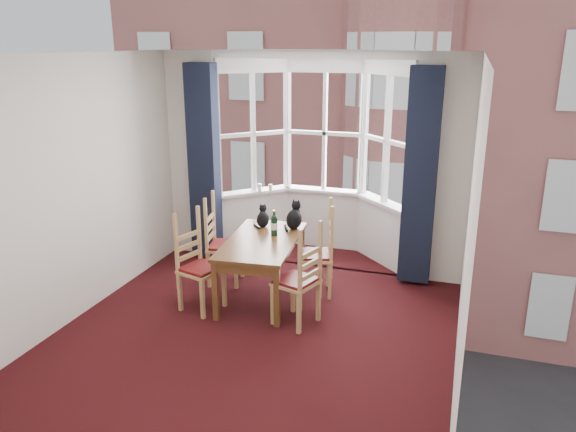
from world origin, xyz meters
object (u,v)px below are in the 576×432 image
at_px(chair_right_near, 303,284).
at_px(cat_left, 263,218).
at_px(dining_table, 262,246).
at_px(wine_bottle, 274,224).
at_px(cat_right, 294,218).
at_px(candle_short, 271,188).
at_px(candle_tall, 260,187).
at_px(chair_left_far, 218,246).
at_px(chair_left_near, 195,268).
at_px(chair_right_far, 323,256).

xyz_separation_m(chair_right_near, cat_left, (-0.81, 0.98, 0.35)).
relative_size(dining_table, wine_bottle, 4.97).
relative_size(cat_right, candle_short, 3.39).
distance_m(dining_table, candle_tall, 1.64).
height_order(chair_left_far, cat_right, cat_right).
bearing_deg(cat_right, dining_table, -114.55).
relative_size(chair_left_near, chair_left_far, 1.00).
xyz_separation_m(chair_left_far, candle_short, (0.23, 1.29, 0.45)).
xyz_separation_m(chair_right_far, cat_right, (-0.41, 0.18, 0.38)).
xyz_separation_m(wine_bottle, candle_tall, (-0.68, 1.31, 0.07)).
xyz_separation_m(cat_right, wine_bottle, (-0.15, -0.32, -0.00)).
bearing_deg(dining_table, candle_tall, 111.62).
bearing_deg(candle_tall, cat_right, -50.05).
bearing_deg(chair_left_near, dining_table, 37.61).
height_order(chair_right_far, cat_left, cat_left).
height_order(dining_table, candle_short, candle_short).
distance_m(cat_right, candle_tall, 1.29).
bearing_deg(dining_table, cat_right, 65.45).
height_order(dining_table, chair_left_far, chair_left_far).
distance_m(chair_right_near, cat_left, 1.32).
bearing_deg(chair_left_near, cat_right, 49.15).
bearing_deg(cat_left, chair_left_far, -156.72).
bearing_deg(dining_table, candle_short, 106.05).
distance_m(chair_left_far, cat_left, 0.66).
distance_m(dining_table, chair_left_far, 0.73).
height_order(chair_right_near, candle_short, candle_short).
relative_size(chair_right_far, cat_left, 3.22).
bearing_deg(chair_right_near, cat_left, 129.59).
bearing_deg(candle_tall, cat_left, -67.20).
bearing_deg(chair_right_near, dining_table, 141.30).
relative_size(chair_right_near, chair_right_far, 1.00).
bearing_deg(chair_left_near, wine_bottle, 43.31).
xyz_separation_m(chair_left_near, candle_short, (0.18, 2.01, 0.45)).
bearing_deg(wine_bottle, dining_table, -114.53).
bearing_deg(candle_short, candle_tall, -168.98).
bearing_deg(candle_tall, chair_left_near, -90.87).
xyz_separation_m(chair_left_near, chair_right_near, (1.28, -0.04, 0.00)).
bearing_deg(dining_table, wine_bottle, 65.47).
relative_size(cat_left, candle_short, 2.70).
height_order(cat_right, wine_bottle, cat_right).
bearing_deg(dining_table, cat_left, 108.83).
bearing_deg(chair_left_near, chair_left_far, 94.02).
bearing_deg(candle_tall, candle_short, 11.02).
distance_m(dining_table, candle_short, 1.61).
relative_size(chair_right_far, wine_bottle, 3.00).
relative_size(dining_table, cat_left, 5.34).
xyz_separation_m(chair_left_near, chair_right_far, (1.27, 0.81, 0.00)).
relative_size(chair_right_far, candle_short, 8.70).
bearing_deg(cat_left, cat_right, 8.16).
distance_m(cat_left, candle_short, 1.11).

